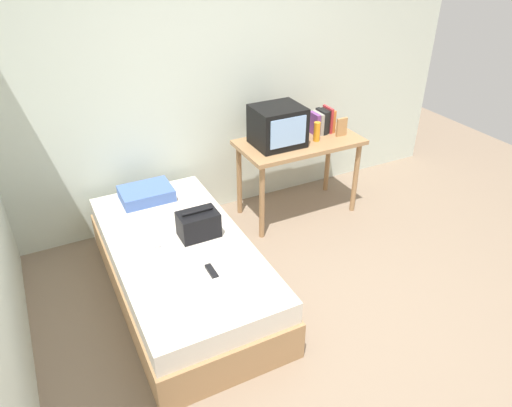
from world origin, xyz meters
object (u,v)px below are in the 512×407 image
object	(u,v)px
magazine	(172,277)
remote_dark	(212,271)
water_bottle	(317,132)
remote_silver	(155,242)
pillow	(146,194)
tv	(278,126)
book_row	(322,121)
desk	(299,150)
handbag	(198,224)
bed	(182,268)
picture_frame	(342,127)
folded_towel	(207,297)

from	to	relation	value
magazine	remote_dark	xyz separation A→B (m)	(0.26, -0.07, 0.01)
water_bottle	remote_dark	distance (m)	1.82
remote_dark	remote_silver	world-z (taller)	same
pillow	magazine	xyz separation A→B (m)	(-0.14, -1.11, -0.05)
tv	book_row	distance (m)	0.53
desk	magazine	bearing A→B (deg)	-148.18
remote_dark	handbag	bearing A→B (deg)	79.47
bed	remote_silver	distance (m)	0.31
water_bottle	magazine	bearing A→B (deg)	-152.16
water_bottle	pillow	bearing A→B (deg)	173.08
water_bottle	picture_frame	distance (m)	0.28
pillow	folded_towel	bearing A→B (deg)	-90.41
tv	pillow	world-z (taller)	tv
picture_frame	magazine	distance (m)	2.25
remote_dark	remote_silver	size ratio (longest dim) A/B	1.08
picture_frame	pillow	xyz separation A→B (m)	(-1.87, 0.20, -0.34)
handbag	magazine	xyz separation A→B (m)	(-0.35, -0.39, -0.10)
remote_dark	bed	bearing A→B (deg)	101.18
pillow	folded_towel	world-z (taller)	pillow
book_row	pillow	world-z (taller)	book_row
book_row	handbag	world-z (taller)	book_row
water_bottle	remote_silver	distance (m)	1.83
water_bottle	remote_silver	size ratio (longest dim) A/B	1.27
picture_frame	remote_dark	size ratio (longest dim) A/B	1.14
book_row	folded_towel	bearing A→B (deg)	-141.88
bed	book_row	size ratio (longest dim) A/B	8.14
tv	remote_dark	size ratio (longest dim) A/B	2.82
tv	remote_dark	world-z (taller)	tv
bed	picture_frame	bearing A→B (deg)	16.87
tv	remote_dark	xyz separation A→B (m)	(-1.11, -1.08, -0.47)
handbag	picture_frame	bearing A→B (deg)	17.49
magazine	remote_silver	world-z (taller)	remote_silver
picture_frame	pillow	distance (m)	1.91
tv	folded_towel	size ratio (longest dim) A/B	1.57
picture_frame	water_bottle	bearing A→B (deg)	178.83
bed	folded_towel	size ratio (longest dim) A/B	7.14
bed	pillow	bearing A→B (deg)	92.65
desk	book_row	bearing A→B (deg)	13.89
handbag	book_row	bearing A→B (deg)	23.74
remote_dark	picture_frame	bearing A→B (deg)	29.34
tv	remote_silver	world-z (taller)	tv
desk	pillow	bearing A→B (deg)	175.49
pillow	magazine	world-z (taller)	pillow
pillow	tv	bearing A→B (deg)	-4.70
pillow	remote_silver	size ratio (longest dim) A/B	3.02
tv	book_row	xyz separation A→B (m)	(0.52, 0.06, -0.07)
water_bottle	picture_frame	bearing A→B (deg)	-1.17
tv	handbag	xyz separation A→B (m)	(-1.02, -0.62, -0.38)
tv	water_bottle	size ratio (longest dim) A/B	2.41
desk	bed	bearing A→B (deg)	-155.82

